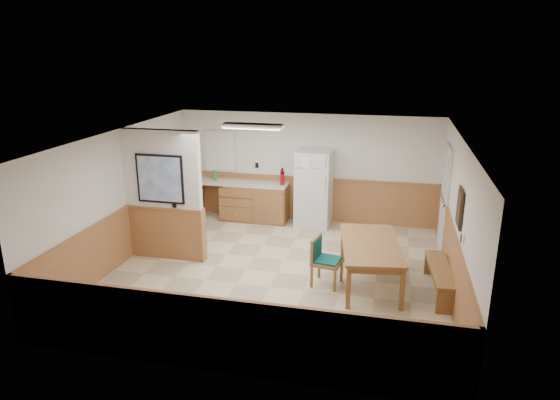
% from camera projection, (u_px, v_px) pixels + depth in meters
% --- Properties ---
extents(ground, '(6.00, 6.00, 0.00)m').
position_uv_depth(ground, '(278.00, 272.00, 9.07)').
color(ground, beige).
rests_on(ground, ground).
extents(ceiling, '(6.00, 6.00, 0.02)m').
position_uv_depth(ceiling, '(277.00, 136.00, 8.33)').
color(ceiling, white).
rests_on(ceiling, back_wall).
extents(back_wall, '(6.00, 0.02, 2.50)m').
position_uv_depth(back_wall, '(307.00, 168.00, 11.50)').
color(back_wall, silver).
rests_on(back_wall, ground).
extents(right_wall, '(0.02, 6.00, 2.50)m').
position_uv_depth(right_wall, '(458.00, 220.00, 8.06)').
color(right_wall, silver).
rests_on(right_wall, ground).
extents(left_wall, '(0.02, 6.00, 2.50)m').
position_uv_depth(left_wall, '(122.00, 196.00, 9.34)').
color(left_wall, silver).
rests_on(left_wall, ground).
extents(wainscot_back, '(6.00, 0.04, 1.00)m').
position_uv_depth(wainscot_back, '(306.00, 199.00, 11.70)').
color(wainscot_back, '#9A663D').
rests_on(wainscot_back, ground).
extents(wainscot_right, '(0.04, 6.00, 1.00)m').
position_uv_depth(wainscot_right, '(452.00, 262.00, 8.29)').
color(wainscot_right, '#9A663D').
rests_on(wainscot_right, ground).
extents(wainscot_left, '(0.04, 6.00, 1.00)m').
position_uv_depth(wainscot_left, '(126.00, 234.00, 9.56)').
color(wainscot_left, '#9A663D').
rests_on(wainscot_left, ground).
extents(partition_wall, '(1.50, 0.20, 2.50)m').
position_uv_depth(partition_wall, '(163.00, 197.00, 9.37)').
color(partition_wall, silver).
rests_on(partition_wall, ground).
extents(kitchen_counter, '(2.20, 0.61, 1.00)m').
position_uv_depth(kitchen_counter, '(254.00, 201.00, 11.69)').
color(kitchen_counter, brown).
rests_on(kitchen_counter, ground).
extents(exterior_door, '(0.07, 1.02, 2.15)m').
position_uv_depth(exterior_door, '(444.00, 198.00, 9.90)').
color(exterior_door, silver).
rests_on(exterior_door, ground).
extents(kitchen_window, '(0.80, 0.04, 1.00)m').
position_uv_depth(kitchen_window, '(220.00, 151.00, 11.83)').
color(kitchen_window, silver).
rests_on(kitchen_window, back_wall).
extents(wall_painting, '(0.04, 0.50, 0.60)m').
position_uv_depth(wall_painting, '(460.00, 208.00, 7.70)').
color(wall_painting, black).
rests_on(wall_painting, right_wall).
extents(fluorescent_fixture, '(1.20, 0.30, 0.09)m').
position_uv_depth(fluorescent_fixture, '(253.00, 126.00, 9.73)').
color(fluorescent_fixture, silver).
rests_on(fluorescent_fixture, ceiling).
extents(refrigerator, '(0.80, 0.74, 1.74)m').
position_uv_depth(refrigerator, '(314.00, 189.00, 11.22)').
color(refrigerator, silver).
rests_on(refrigerator, ground).
extents(dining_table, '(1.23, 2.02, 0.75)m').
position_uv_depth(dining_table, '(371.00, 248.00, 8.46)').
color(dining_table, '#965C37').
rests_on(dining_table, ground).
extents(dining_bench, '(0.45, 1.53, 0.45)m').
position_uv_depth(dining_bench, '(440.00, 274.00, 8.24)').
color(dining_bench, '#965C37').
rests_on(dining_bench, ground).
extents(dining_chair, '(0.72, 0.54, 0.85)m').
position_uv_depth(dining_chair, '(322.00, 257.00, 8.51)').
color(dining_chair, '#965C37').
rests_on(dining_chair, ground).
extents(fire_extinguisher, '(0.11, 0.11, 0.39)m').
position_uv_depth(fire_extinguisher, '(282.00, 177.00, 11.37)').
color(fire_extinguisher, '#AC090D').
rests_on(fire_extinguisher, kitchen_counter).
extents(soap_bottle, '(0.10, 0.10, 0.24)m').
position_uv_depth(soap_bottle, '(215.00, 175.00, 11.77)').
color(soap_bottle, green).
rests_on(soap_bottle, kitchen_counter).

